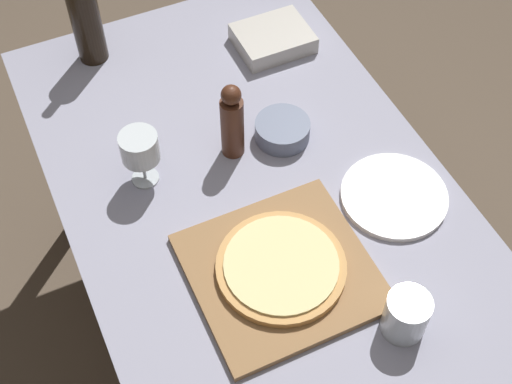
{
  "coord_description": "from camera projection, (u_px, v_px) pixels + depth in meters",
  "views": [
    {
      "loc": [
        -0.42,
        -0.84,
        2.05
      ],
      "look_at": [
        -0.02,
        0.02,
        0.79
      ],
      "focal_mm": 50.0,
      "sensor_mm": 36.0,
      "label": 1
    }
  ],
  "objects": [
    {
      "name": "small_bowl",
      "position": [
        282.0,
        130.0,
        1.73
      ],
      "size": [
        0.13,
        0.13,
        0.05
      ],
      "color": "slate",
      "rests_on": "dining_table"
    },
    {
      "name": "drinking_tumbler",
      "position": [
        406.0,
        315.0,
        1.4
      ],
      "size": [
        0.09,
        0.09,
        0.1
      ],
      "color": "silver",
      "rests_on": "dining_table"
    },
    {
      "name": "wine_glass",
      "position": [
        140.0,
        149.0,
        1.58
      ],
      "size": [
        0.09,
        0.09,
        0.15
      ],
      "color": "silver",
      "rests_on": "dining_table"
    },
    {
      "name": "food_container",
      "position": [
        273.0,
        39.0,
        1.93
      ],
      "size": [
        0.2,
        0.16,
        0.05
      ],
      "color": "#BCB7AD",
      "rests_on": "dining_table"
    },
    {
      "name": "dining_table",
      "position": [
        267.0,
        231.0,
        1.69
      ],
      "size": [
        0.87,
        1.55,
        0.73
      ],
      "color": "#9393A8",
      "rests_on": "ground_plane"
    },
    {
      "name": "pepper_mill",
      "position": [
        233.0,
        122.0,
        1.64
      ],
      "size": [
        0.06,
        0.06,
        0.21
      ],
      "color": "#4C2819",
      "rests_on": "dining_table"
    },
    {
      "name": "cutting_board",
      "position": [
        281.0,
        271.0,
        1.51
      ],
      "size": [
        0.37,
        0.36,
        0.02
      ],
      "color": "olive",
      "rests_on": "dining_table"
    },
    {
      "name": "dinner_plate",
      "position": [
        394.0,
        196.0,
        1.63
      ],
      "size": [
        0.25,
        0.25,
        0.01
      ],
      "color": "white",
      "rests_on": "dining_table"
    },
    {
      "name": "ground_plane",
      "position": [
        265.0,
        347.0,
        2.2
      ],
      "size": [
        12.0,
        12.0,
        0.0
      ],
      "primitive_type": "plane",
      "color": "brown"
    },
    {
      "name": "wine_bottle",
      "position": [
        84.0,
        14.0,
        1.81
      ],
      "size": [
        0.08,
        0.08,
        0.36
      ],
      "color": "black",
      "rests_on": "dining_table"
    },
    {
      "name": "pizza",
      "position": [
        281.0,
        266.0,
        1.49
      ],
      "size": [
        0.28,
        0.28,
        0.02
      ],
      "color": "tan",
      "rests_on": "cutting_board"
    }
  ]
}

